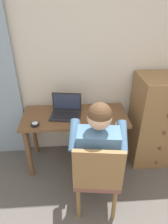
% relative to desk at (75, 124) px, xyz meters
% --- Properties ---
extents(wall_back, '(4.80, 0.05, 2.50)m').
position_rel_desk_xyz_m(wall_back, '(0.39, 0.33, 0.64)').
color(wall_back, beige).
rests_on(wall_back, ground_plane).
extents(desk, '(1.21, 0.53, 0.72)m').
position_rel_desk_xyz_m(desk, '(0.00, 0.00, 0.00)').
color(desk, brown).
rests_on(desk, ground_plane).
extents(dresser, '(0.56, 0.51, 1.16)m').
position_rel_desk_xyz_m(dresser, '(1.00, 0.03, -0.03)').
color(dresser, olive).
rests_on(dresser, ground_plane).
extents(chair, '(0.46, 0.45, 0.90)m').
position_rel_desk_xyz_m(chair, '(0.18, -0.70, -0.10)').
color(chair, brown).
rests_on(chair, ground_plane).
extents(person_seated, '(0.57, 0.61, 1.22)m').
position_rel_desk_xyz_m(person_seated, '(0.20, -0.52, 0.08)').
color(person_seated, '#33384C').
rests_on(person_seated, ground_plane).
extents(laptop, '(0.37, 0.29, 0.24)m').
position_rel_desk_xyz_m(laptop, '(-0.10, 0.03, 0.17)').
color(laptop, '#232326').
rests_on(laptop, desk).
extents(computer_mouse, '(0.09, 0.12, 0.03)m').
position_rel_desk_xyz_m(computer_mouse, '(0.23, 0.00, 0.13)').
color(computer_mouse, black).
rests_on(computer_mouse, desk).
extents(desk_clock, '(0.09, 0.09, 0.03)m').
position_rel_desk_xyz_m(desk_clock, '(-0.43, -0.18, 0.13)').
color(desk_clock, black).
rests_on(desk_clock, desk).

